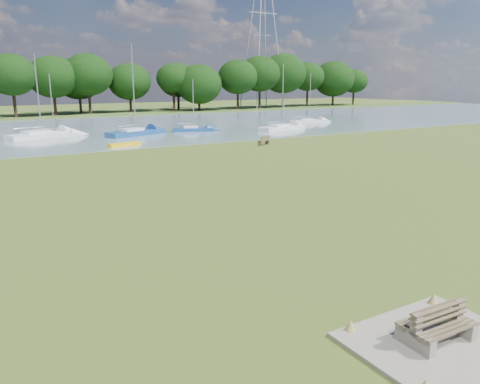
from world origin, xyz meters
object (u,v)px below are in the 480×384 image
kayak (124,144)px  pylon (263,11)px  sailboat_3 (135,131)px  sailboat_5 (282,126)px  sailboat_4 (41,133)px  sailboat_6 (193,128)px  sailboat_8 (54,134)px  riverbank_bench (264,141)px  sailboat_1 (309,120)px  bench_pair (437,325)px

kayak → pylon: bearing=31.7°
sailboat_3 → sailboat_5: (18.28, -3.60, -0.08)m
sailboat_4 → kayak: bearing=-85.6°
sailboat_6 → sailboat_8: (-16.08, 2.45, 0.01)m
sailboat_4 → sailboat_8: 1.35m
riverbank_bench → sailboat_6: (-0.83, 14.84, -0.02)m
pylon → sailboat_1: pylon is taller
riverbank_bench → sailboat_8: 24.19m
sailboat_4 → sailboat_8: sailboat_4 is taller
kayak → pylon: pylon is taller
riverbank_bench → kayak: (-12.26, 6.10, -0.25)m
sailboat_8 → pylon: bearing=35.8°
sailboat_8 → sailboat_1: bearing=0.6°
sailboat_1 → sailboat_3: 27.62m
sailboat_4 → sailboat_6: size_ratio=1.43×
sailboat_1 → sailboat_6: size_ratio=1.14×
sailboat_6 → sailboat_8: size_ratio=0.92×
riverbank_bench → sailboat_5: size_ratio=0.19×
kayak → riverbank_bench: bearing=-39.7°
sailboat_3 → sailboat_6: 7.66m
kayak → sailboat_8: bearing=99.3°
sailboat_4 → sailboat_8: bearing=-30.1°
riverbank_bench → pylon: size_ratio=0.05×
sailboat_4 → sailboat_8: (1.33, -0.16, -0.09)m
sailboat_6 → sailboat_4: bearing=-169.6°
pylon → sailboat_5: 51.54m
riverbank_bench → sailboat_8: (-16.91, 17.29, -0.01)m
sailboat_4 → sailboat_5: size_ratio=1.11×
sailboat_3 → sailboat_8: 8.92m
kayak → sailboat_8: size_ratio=0.48×
sailboat_1 → sailboat_3: size_ratio=0.70×
riverbank_bench → pylon: pylon is taller
bench_pair → sailboat_4: sailboat_4 is taller
pylon → sailboat_1: bearing=-112.4°
pylon → sailboat_6: size_ratio=5.23×
pylon → bench_pair: bearing=-120.5°
riverbank_bench → sailboat_4: sailboat_4 is taller
sailboat_1 → sailboat_4: bearing=-169.5°
sailboat_8 → bench_pair: bearing=-87.7°
riverbank_bench → sailboat_6: bearing=69.1°
sailboat_3 → sailboat_5: sailboat_3 is taller
bench_pair → sailboat_8: (-0.82, 49.46, -0.04)m
pylon → kayak: bearing=-135.0°
riverbank_bench → sailboat_6: 14.86m
sailboat_3 → sailboat_5: bearing=-31.5°
pylon → sailboat_8: (-50.37, -34.54, -20.34)m
sailboat_5 → sailboat_6: sailboat_5 is taller
bench_pair → sailboat_4: bearing=94.1°
sailboat_4 → sailboat_3: bearing=-40.8°
riverbank_bench → pylon: bearing=33.0°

